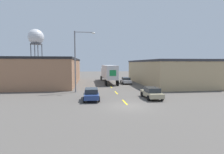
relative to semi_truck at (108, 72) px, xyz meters
The scene contains 10 objects.
ground_plane 23.43m from the semi_truck, 90.72° to the right, with size 160.00×160.00×0.00m, color #56514C.
road_centerline 14.97m from the semi_truck, 91.14° to the right, with size 0.20×16.05×0.01m.
warehouse_left 13.54m from the semi_truck, behind, with size 12.71×22.49×5.63m.
warehouse_right 13.28m from the semi_truck, 16.71° to the right, with size 12.37×22.57×5.25m.
semi_truck is the anchor object (origin of this frame).
parked_car_right_near 20.16m from the semi_truck, 79.78° to the right, with size 1.96×4.27×1.45m.
parked_car_left_near 20.16m from the semi_truck, 101.92° to the right, with size 1.96×4.27×1.45m.
parked_car_right_far 5.23m from the semi_truck, 43.82° to the right, with size 1.96×4.27×1.45m.
water_tower 36.67m from the semi_truck, 132.53° to the left, with size 5.51×5.51×16.81m.
street_lamp 15.27m from the semi_truck, 114.48° to the right, with size 3.21×0.32×9.46m.
Camera 1 is at (-3.99, -17.87, 4.52)m, focal length 28.00 mm.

